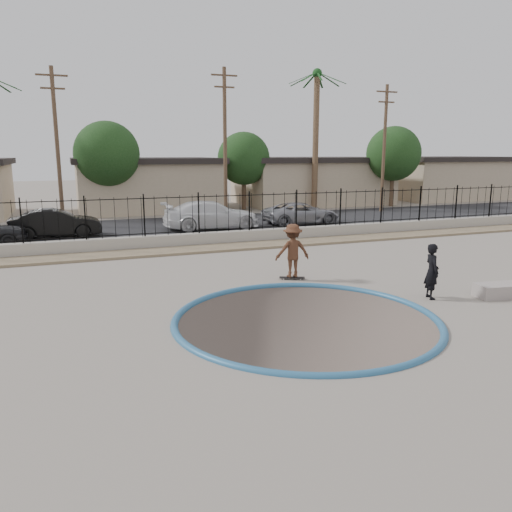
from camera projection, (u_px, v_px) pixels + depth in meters
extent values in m
cube|color=gray|center=(192.00, 261.00, 25.22)|extent=(120.00, 120.00, 2.20)
torus|color=#2A618B|center=(306.00, 320.00, 13.08)|extent=(7.04, 7.04, 0.20)
cube|color=#928060|center=(205.00, 249.00, 22.42)|extent=(42.00, 1.60, 0.11)
cube|color=#9E988B|center=(199.00, 239.00, 23.38)|extent=(42.00, 0.45, 0.60)
cube|color=black|center=(199.00, 231.00, 23.29)|extent=(40.00, 0.04, 0.03)
cube|color=black|center=(198.00, 197.00, 22.97)|extent=(40.00, 0.04, 0.04)
cube|color=black|center=(172.00, 226.00, 29.58)|extent=(90.00, 8.00, 0.04)
cube|color=tan|center=(146.00, 187.00, 37.93)|extent=(10.00, 8.00, 3.50)
cube|color=black|center=(145.00, 161.00, 37.53)|extent=(10.60, 8.60, 0.40)
cube|color=tan|center=(311.00, 183.00, 42.75)|extent=(12.00, 8.00, 3.50)
cube|color=black|center=(312.00, 160.00, 42.35)|extent=(12.60, 8.60, 0.40)
cube|color=tan|center=(443.00, 180.00, 47.57)|extent=(11.00, 8.00, 3.50)
cube|color=black|center=(444.00, 159.00, 47.17)|extent=(11.60, 8.60, 0.40)
cylinder|color=brown|center=(316.00, 143.00, 37.27)|extent=(0.44, 0.44, 10.00)
sphere|color=#184619|center=(317.00, 73.00, 36.26)|extent=(0.70, 0.70, 0.70)
cylinder|color=#473323|center=(57.00, 149.00, 28.43)|extent=(0.24, 0.24, 9.00)
cube|color=#473323|center=(52.00, 75.00, 27.62)|extent=(1.70, 0.10, 0.10)
cube|color=#473323|center=(53.00, 88.00, 27.76)|extent=(1.30, 0.10, 0.10)
cylinder|color=#473323|center=(225.00, 145.00, 31.82)|extent=(0.24, 0.24, 9.50)
cube|color=#473323|center=(224.00, 75.00, 30.95)|extent=(1.70, 0.10, 0.10)
cube|color=#473323|center=(224.00, 87.00, 31.10)|extent=(1.30, 0.10, 0.10)
cylinder|color=#473323|center=(384.00, 150.00, 36.00)|extent=(0.24, 0.24, 9.00)
cube|color=#473323|center=(387.00, 92.00, 35.19)|extent=(1.70, 0.10, 0.10)
cube|color=#473323|center=(386.00, 102.00, 35.33)|extent=(1.30, 0.10, 0.10)
cylinder|color=#473323|center=(109.00, 195.00, 33.74)|extent=(0.34, 0.34, 3.00)
sphere|color=#143311|center=(107.00, 154.00, 33.19)|extent=(4.32, 4.32, 4.32)
cylinder|color=#473323|center=(244.00, 191.00, 38.12)|extent=(0.34, 0.34, 2.75)
sphere|color=#143311|center=(244.00, 158.00, 37.62)|extent=(3.96, 3.96, 3.96)
cylinder|color=#473323|center=(392.00, 188.00, 40.40)|extent=(0.34, 0.34, 3.00)
sphere|color=#143311|center=(394.00, 154.00, 39.84)|extent=(4.32, 4.32, 4.32)
imported|color=brown|center=(292.00, 253.00, 17.06)|extent=(1.26, 0.83, 1.83)
cube|color=black|center=(292.00, 277.00, 17.23)|extent=(0.89, 0.54, 0.02)
cylinder|color=silver|center=(284.00, 279.00, 17.17)|extent=(0.07, 0.05, 0.06)
cylinder|color=silver|center=(283.00, 278.00, 17.33)|extent=(0.07, 0.05, 0.06)
cylinder|color=silver|center=(301.00, 279.00, 17.15)|extent=(0.07, 0.05, 0.06)
cylinder|color=silver|center=(300.00, 278.00, 17.31)|extent=(0.07, 0.05, 0.06)
imported|color=black|center=(432.00, 271.00, 14.83)|extent=(0.54, 0.69, 1.67)
cube|color=gray|center=(502.00, 290.00, 15.15)|extent=(1.68, 0.92, 0.40)
imported|color=black|center=(56.00, 223.00, 25.40)|extent=(4.43, 1.59, 1.45)
imported|color=white|center=(212.00, 215.00, 28.24)|extent=(5.48, 2.29, 1.58)
imported|color=gray|center=(301.00, 213.00, 30.21)|extent=(4.75, 2.28, 1.31)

